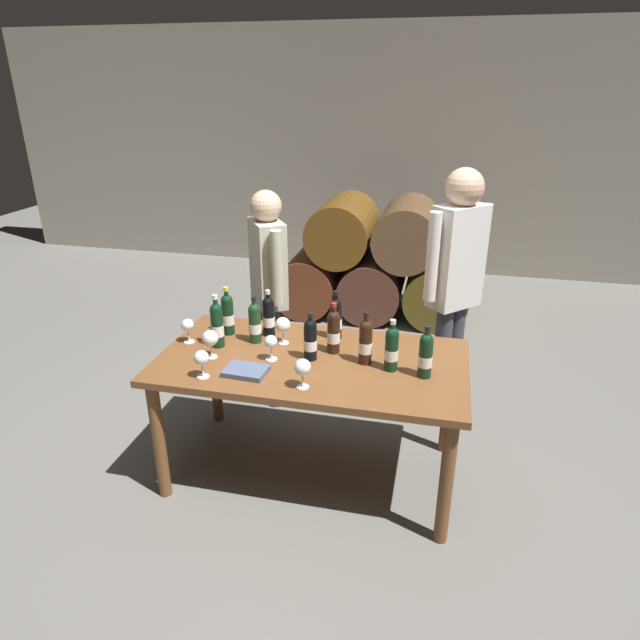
{
  "coord_description": "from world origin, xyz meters",
  "views": [
    {
      "loc": [
        0.65,
        -2.63,
        2.17
      ],
      "look_at": [
        0.0,
        0.2,
        0.91
      ],
      "focal_mm": 30.94,
      "sensor_mm": 36.0,
      "label": 1
    }
  ],
  "objects": [
    {
      "name": "dining_table",
      "position": [
        0.0,
        0.0,
        0.67
      ],
      "size": [
        1.7,
        0.9,
        0.76
      ],
      "color": "brown",
      "rests_on": "ground_plane"
    },
    {
      "name": "wine_bottle_2",
      "position": [
        0.07,
        0.3,
        0.89
      ],
      "size": [
        0.07,
        0.07,
        0.3
      ],
      "color": "black",
      "rests_on": "dining_table"
    },
    {
      "name": "barrel_stack",
      "position": [
        0.0,
        2.6,
        0.52
      ],
      "size": [
        1.86,
        0.9,
        1.15
      ],
      "color": "#5F2E1A",
      "rests_on": "ground_plane"
    },
    {
      "name": "wine_glass_4",
      "position": [
        -0.21,
        -0.06,
        0.86
      ],
      "size": [
        0.07,
        0.07,
        0.15
      ],
      "color": "white",
      "rests_on": "dining_table"
    },
    {
      "name": "wine_bottle_7",
      "position": [
        -0.57,
        0.04,
        0.9
      ],
      "size": [
        0.07,
        0.07,
        0.32
      ],
      "color": "black",
      "rests_on": "dining_table"
    },
    {
      "name": "wine_glass_0",
      "position": [
        -0.21,
        0.15,
        0.87
      ],
      "size": [
        0.09,
        0.09,
        0.16
      ],
      "color": "white",
      "rests_on": "dining_table"
    },
    {
      "name": "wine_bottle_5",
      "position": [
        0.61,
        -0.06,
        0.88
      ],
      "size": [
        0.07,
        0.07,
        0.29
      ],
      "color": "black",
      "rests_on": "dining_table"
    },
    {
      "name": "wine_glass_1",
      "position": [
        0.03,
        -0.31,
        0.87
      ],
      "size": [
        0.08,
        0.08,
        0.16
      ],
      "color": "white",
      "rests_on": "dining_table"
    },
    {
      "name": "sommelier_presenting",
      "position": [
        0.75,
        0.75,
        1.04
      ],
      "size": [
        0.37,
        0.37,
        1.72
      ],
      "color": "#383842",
      "rests_on": "ground_plane"
    },
    {
      "name": "wine_bottle_0",
      "position": [
        0.1,
        0.11,
        0.89
      ],
      "size": [
        0.07,
        0.07,
        0.3
      ],
      "color": "black",
      "rests_on": "dining_table"
    },
    {
      "name": "cellar_back_wall",
      "position": [
        0.0,
        4.2,
        1.4
      ],
      "size": [
        10.0,
        0.24,
        2.8
      ],
      "primitive_type": "cube",
      "color": "gray",
      "rests_on": "ground_plane"
    },
    {
      "name": "wine_bottle_6",
      "position": [
        -0.57,
        0.21,
        0.89
      ],
      "size": [
        0.07,
        0.07,
        0.3
      ],
      "color": "black",
      "rests_on": "dining_table"
    },
    {
      "name": "wine_glass_3",
      "position": [
        -0.5,
        -0.33,
        0.87
      ],
      "size": [
        0.08,
        0.08,
        0.15
      ],
      "color": "white",
      "rests_on": "dining_table"
    },
    {
      "name": "wine_bottle_8",
      "position": [
        0.29,
        0.02,
        0.89
      ],
      "size": [
        0.07,
        0.07,
        0.3
      ],
      "color": "black",
      "rests_on": "dining_table"
    },
    {
      "name": "wine_bottle_3",
      "position": [
        0.44,
        -0.03,
        0.89
      ],
      "size": [
        0.07,
        0.07,
        0.29
      ],
      "color": "black",
      "rests_on": "dining_table"
    },
    {
      "name": "taster_seated_left",
      "position": [
        -0.48,
        0.72,
        0.92
      ],
      "size": [
        0.33,
        0.43,
        1.54
      ],
      "color": "#383842",
      "rests_on": "ground_plane"
    },
    {
      "name": "ground_plane",
      "position": [
        0.0,
        0.0,
        0.0
      ],
      "size": [
        14.0,
        14.0,
        0.0
      ],
      "primitive_type": "plane",
      "color": "#66635E"
    },
    {
      "name": "wine_glass_5",
      "position": [
        -0.75,
        0.05,
        0.86
      ],
      "size": [
        0.07,
        0.07,
        0.15
      ],
      "color": "white",
      "rests_on": "dining_table"
    },
    {
      "name": "wine_glass_2",
      "position": [
        -0.55,
        -0.11,
        0.87
      ],
      "size": [
        0.09,
        0.09,
        0.16
      ],
      "color": "white",
      "rests_on": "dining_table"
    },
    {
      "name": "tasting_notebook",
      "position": [
        -0.3,
        -0.24,
        0.77
      ],
      "size": [
        0.23,
        0.17,
        0.03
      ],
      "primitive_type": "cube",
      "rotation": [
        0.0,
        0.0,
        -0.06
      ],
      "color": "#4C5670",
      "rests_on": "dining_table"
    },
    {
      "name": "wine_bottle_4",
      "position": [
        -0.38,
        0.14,
        0.88
      ],
      "size": [
        0.07,
        0.07,
        0.28
      ],
      "color": "#19381E",
      "rests_on": "dining_table"
    },
    {
      "name": "wine_bottle_9",
      "position": [
        -0.33,
        0.25,
        0.88
      ],
      "size": [
        0.07,
        0.07,
        0.29
      ],
      "color": "black",
      "rests_on": "dining_table"
    },
    {
      "name": "wine_bottle_1",
      "position": [
        -0.01,
        -0.0,
        0.88
      ],
      "size": [
        0.07,
        0.07,
        0.28
      ],
      "color": "black",
      "rests_on": "dining_table"
    }
  ]
}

